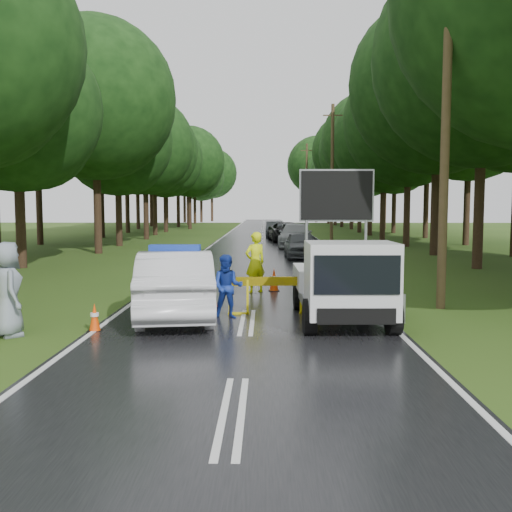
{
  "coord_description": "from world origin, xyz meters",
  "views": [
    {
      "loc": [
        0.44,
        -13.4,
        2.79
      ],
      "look_at": [
        0.15,
        3.39,
        1.3
      ],
      "focal_mm": 40.0,
      "sensor_mm": 36.0,
      "label": 1
    }
  ],
  "objects_px": {
    "officer": "(255,262)",
    "work_truck": "(343,282)",
    "barrier": "(274,286)",
    "civilian": "(228,287)",
    "police_sedan": "(175,285)",
    "queue_car_first": "(301,245)",
    "queue_car_second": "(296,235)",
    "queue_car_third": "(286,232)",
    "queue_car_fourth": "(274,229)"
  },
  "relations": [
    {
      "from": "work_truck",
      "to": "queue_car_first",
      "type": "distance_m",
      "value": 16.82
    },
    {
      "from": "barrier",
      "to": "queue_car_third",
      "type": "height_order",
      "value": "queue_car_third"
    },
    {
      "from": "officer",
      "to": "work_truck",
      "type": "bearing_deg",
      "value": 83.77
    },
    {
      "from": "barrier",
      "to": "queue_car_first",
      "type": "bearing_deg",
      "value": 80.17
    },
    {
      "from": "queue_car_first",
      "to": "barrier",
      "type": "bearing_deg",
      "value": -97.15
    },
    {
      "from": "police_sedan",
      "to": "queue_car_first",
      "type": "xyz_separation_m",
      "value": [
        4.12,
        16.28,
        -0.12
      ]
    },
    {
      "from": "barrier",
      "to": "civilian",
      "type": "distance_m",
      "value": 1.26
    },
    {
      "from": "work_truck",
      "to": "queue_car_fourth",
      "type": "relative_size",
      "value": 1.11
    },
    {
      "from": "queue_car_second",
      "to": "queue_car_third",
      "type": "height_order",
      "value": "queue_car_second"
    },
    {
      "from": "queue_car_third",
      "to": "queue_car_fourth",
      "type": "xyz_separation_m",
      "value": [
        -0.83,
        6.53,
        -0.06
      ]
    },
    {
      "from": "work_truck",
      "to": "queue_car_second",
      "type": "xyz_separation_m",
      "value": [
        0.17,
        24.83,
        -0.2
      ]
    },
    {
      "from": "queue_car_fourth",
      "to": "queue_car_second",
      "type": "bearing_deg",
      "value": -82.41
    },
    {
      "from": "officer",
      "to": "queue_car_first",
      "type": "bearing_deg",
      "value": -131.47
    },
    {
      "from": "officer",
      "to": "queue_car_fourth",
      "type": "height_order",
      "value": "officer"
    },
    {
      "from": "civilian",
      "to": "queue_car_first",
      "type": "height_order",
      "value": "civilian"
    },
    {
      "from": "police_sedan",
      "to": "queue_car_third",
      "type": "relative_size",
      "value": 0.97
    },
    {
      "from": "officer",
      "to": "queue_car_first",
      "type": "relative_size",
      "value": 0.46
    },
    {
      "from": "queue_car_first",
      "to": "civilian",
      "type": "bearing_deg",
      "value": -100.96
    },
    {
      "from": "police_sedan",
      "to": "barrier",
      "type": "bearing_deg",
      "value": -178.81
    },
    {
      "from": "work_truck",
      "to": "civilian",
      "type": "bearing_deg",
      "value": 169.27
    },
    {
      "from": "civilian",
      "to": "queue_car_fourth",
      "type": "bearing_deg",
      "value": 89.63
    },
    {
      "from": "queue_car_second",
      "to": "barrier",
      "type": "bearing_deg",
      "value": -90.51
    },
    {
      "from": "civilian",
      "to": "queue_car_first",
      "type": "relative_size",
      "value": 0.38
    },
    {
      "from": "police_sedan",
      "to": "queue_car_third",
      "type": "height_order",
      "value": "police_sedan"
    },
    {
      "from": "civilian",
      "to": "queue_car_fourth",
      "type": "distance_m",
      "value": 36.93
    },
    {
      "from": "queue_car_third",
      "to": "work_truck",
      "type": "bearing_deg",
      "value": -95.18
    },
    {
      "from": "police_sedan",
      "to": "queue_car_second",
      "type": "relative_size",
      "value": 0.96
    },
    {
      "from": "civilian",
      "to": "queue_car_third",
      "type": "bearing_deg",
      "value": 87.5
    },
    {
      "from": "barrier",
      "to": "queue_car_first",
      "type": "xyz_separation_m",
      "value": [
        1.66,
        15.85,
        -0.02
      ]
    },
    {
      "from": "police_sedan",
      "to": "work_truck",
      "type": "bearing_deg",
      "value": 163.82
    },
    {
      "from": "queue_car_second",
      "to": "civilian",
      "type": "bearing_deg",
      "value": -93.13
    },
    {
      "from": "work_truck",
      "to": "officer",
      "type": "distance_m",
      "value": 5.14
    },
    {
      "from": "queue_car_third",
      "to": "queue_car_fourth",
      "type": "distance_m",
      "value": 6.58
    },
    {
      "from": "work_truck",
      "to": "queue_car_second",
      "type": "distance_m",
      "value": 24.83
    },
    {
      "from": "officer",
      "to": "queue_car_fourth",
      "type": "xyz_separation_m",
      "value": [
        1.1,
        32.7,
        -0.29
      ]
    },
    {
      "from": "work_truck",
      "to": "queue_car_fourth",
      "type": "xyz_separation_m",
      "value": [
        -1.07,
        37.36,
        -0.31
      ]
    },
    {
      "from": "police_sedan",
      "to": "queue_car_fourth",
      "type": "bearing_deg",
      "value": -103.26
    },
    {
      "from": "queue_car_first",
      "to": "officer",
      "type": "bearing_deg",
      "value": -101.5
    },
    {
      "from": "work_truck",
      "to": "barrier",
      "type": "bearing_deg",
      "value": 147.8
    },
    {
      "from": "barrier",
      "to": "queue_car_second",
      "type": "distance_m",
      "value": 23.93
    },
    {
      "from": "work_truck",
      "to": "queue_car_first",
      "type": "relative_size",
      "value": 1.1
    },
    {
      "from": "police_sedan",
      "to": "queue_car_first",
      "type": "relative_size",
      "value": 1.24
    },
    {
      "from": "police_sedan",
      "to": "civilian",
      "type": "bearing_deg",
      "value": 168.11
    },
    {
      "from": "police_sedan",
      "to": "officer",
      "type": "height_order",
      "value": "officer"
    },
    {
      "from": "queue_car_third",
      "to": "queue_car_first",
      "type": "bearing_deg",
      "value": -94.45
    },
    {
      "from": "civilian",
      "to": "queue_car_second",
      "type": "xyz_separation_m",
      "value": [
        2.93,
        24.36,
        -0.0
      ]
    },
    {
      "from": "barrier",
      "to": "queue_car_fourth",
      "type": "relative_size",
      "value": 0.57
    },
    {
      "from": "work_truck",
      "to": "queue_car_first",
      "type": "bearing_deg",
      "value": 88.68
    },
    {
      "from": "barrier",
      "to": "queue_car_first",
      "type": "distance_m",
      "value": 15.94
    },
    {
      "from": "barrier",
      "to": "officer",
      "type": "relative_size",
      "value": 1.21
    }
  ]
}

